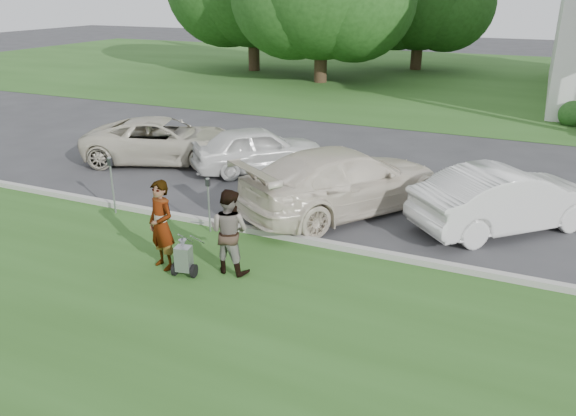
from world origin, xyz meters
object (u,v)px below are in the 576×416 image
Objects in this scene: striping_cart at (184,259)px; car_c at (345,181)px; parking_meter_far at (112,179)px; car_b at (258,149)px; person_left at (161,226)px; person_right at (229,232)px; parking_meter_near at (209,199)px; car_d at (507,199)px; car_a at (164,141)px.

car_c is (1.72, 4.57, 0.44)m from striping_cart.
parking_meter_far is 4.97m from car_b.
person_left reaches higher than person_right.
parking_meter_far is (-2.78, 0.02, 0.09)m from parking_meter_near.
car_d is at bearing -134.63° from person_right.
car_d is at bearing -118.00° from car_a.
person_right is at bearing 25.98° from striping_cart.
parking_meter_far is at bearing -17.90° from person_right.
person_left is at bearing -87.27° from parking_meter_near.
person_left is 0.36× the size of car_a.
person_right is 6.69m from car_b.
car_b is at bearing 70.52° from parking_meter_far.
car_c is (1.00, 4.03, -0.05)m from person_right.
person_left is 1.39× the size of parking_meter_near.
car_b is (-1.22, 6.60, -0.22)m from person_left.
car_a is at bearing -43.23° from person_right.
car_c reaches higher than car_a.
person_left reaches higher than car_b.
car_b is (-2.52, 6.20, -0.17)m from person_right.
car_a is at bearing 135.21° from parking_meter_near.
person_left reaches higher than car_d.
car_c is 1.23× the size of car_d.
parking_meter_near is at bearing -155.70° from car_a.
parking_meter_near is at bearing 80.06° from car_c.
car_d is at bearing 18.37° from parking_meter_far.
car_a is 6.95m from car_c.
car_b is (-1.12, 4.70, -0.14)m from parking_meter_near.
person_left is 0.45× the size of car_b.
parking_meter_far is (-2.87, 1.92, 0.00)m from person_left.
person_right reaches higher than car_a.
striping_cart is 0.66× the size of parking_meter_far.
parking_meter_near is 6.11m from car_a.
person_left is 6.72m from car_b.
striping_cart is 1.03m from person_right.
parking_meter_near is (-0.67, 2.04, 0.46)m from striping_cart.
parking_meter_near is 4.84m from car_b.
car_a is (-4.33, 4.30, -0.13)m from parking_meter_near.
car_c is at bearing 46.67° from parking_meter_near.
parking_meter_far is 4.56m from car_a.
parking_meter_near is at bearing -45.00° from person_right.
car_a is at bearing 117.54° from striping_cart.
person_left is at bearing 95.97° from car_c.
person_right is 0.34× the size of car_a.
person_right reaches higher than car_d.
parking_meter_far is at bearing 138.40° from striping_cart.
car_b is 0.90× the size of car_d.
striping_cart is 0.53× the size of person_left.
car_b is at bearing 119.54° from person_left.
striping_cart is at bearing 102.75° from car_c.
person_left is 3.45m from parking_meter_far.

